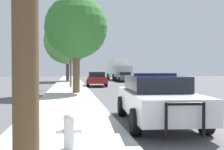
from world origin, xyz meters
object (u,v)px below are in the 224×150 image
object	(u,v)px
car_background_midblock	(97,79)
traffic_light	(84,43)
car_background_oncoming	(124,77)
box_truck	(118,68)
tree_sidewalk_far	(67,41)
police_car	(156,98)
tree_sidewalk_near	(76,28)
fire_hydrant	(69,130)

from	to	relation	value
car_background_midblock	traffic_light	bearing A→B (deg)	-116.40
car_background_oncoming	car_background_midblock	bearing A→B (deg)	63.89
box_truck	tree_sidewalk_far	distance (m)	9.50
police_car	car_background_oncoming	size ratio (longest dim) A/B	1.22
police_car	car_background_midblock	xyz separation A→B (m)	(-0.12, 18.64, -0.03)
traffic_light	box_truck	world-z (taller)	traffic_light
car_background_midblock	box_truck	distance (m)	16.16
box_truck	car_background_oncoming	bearing A→B (deg)	84.62
box_truck	tree_sidewalk_near	size ratio (longest dim) A/B	1.17
tree_sidewalk_near	tree_sidewalk_far	bearing A→B (deg)	92.30
fire_hydrant	car_background_midblock	distance (m)	21.66
police_car	traffic_light	size ratio (longest dim) A/B	0.93
police_car	box_truck	distance (m)	34.39
traffic_light	police_car	bearing A→B (deg)	-84.92
police_car	car_background_midblock	size ratio (longest dim) A/B	1.18
box_truck	tree_sidewalk_far	size ratio (longest dim) A/B	0.88
box_truck	tree_sidewalk_far	xyz separation A→B (m)	(-7.59, -4.37, 3.66)
police_car	tree_sidewalk_far	size ratio (longest dim) A/B	0.60
police_car	tree_sidewalk_far	bearing A→B (deg)	-80.42
police_car	car_background_oncoming	distance (m)	27.76
police_car	traffic_light	bearing A→B (deg)	-81.18
box_truck	traffic_light	bearing A→B (deg)	68.80
police_car	car_background_midblock	bearing A→B (deg)	-85.89
fire_hydrant	box_truck	size ratio (longest dim) A/B	0.09
car_background_oncoming	car_background_midblock	xyz separation A→B (m)	(-4.33, -8.80, 0.05)
traffic_light	tree_sidewalk_far	size ratio (longest dim) A/B	0.64
box_truck	tree_sidewalk_far	bearing A→B (deg)	27.53
car_background_oncoming	tree_sidewalk_near	bearing A→B (deg)	69.46
traffic_light	car_background_midblock	size ratio (longest dim) A/B	1.26
box_truck	tree_sidewalk_near	xyz separation A→B (m)	(-6.81, -23.80, 2.60)
tree_sidewalk_near	police_car	bearing A→B (deg)	-77.62
box_truck	tree_sidewalk_near	distance (m)	24.89
traffic_light	tree_sidewalk_far	xyz separation A→B (m)	(-1.58, 13.30, 1.55)
tree_sidewalk_near	box_truck	bearing A→B (deg)	74.03
police_car	tree_sidewalk_near	world-z (taller)	tree_sidewalk_near
traffic_light	tree_sidewalk_far	distance (m)	13.49
fire_hydrant	box_truck	world-z (taller)	box_truck
traffic_light	car_background_oncoming	distance (m)	12.83
car_background_oncoming	tree_sidewalk_far	xyz separation A→B (m)	(-7.25, 2.26, 4.77)
traffic_light	tree_sidewalk_far	bearing A→B (deg)	96.77
traffic_light	car_background_oncoming	size ratio (longest dim) A/B	1.31
car_background_midblock	tree_sidewalk_far	bearing A→B (deg)	109.12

